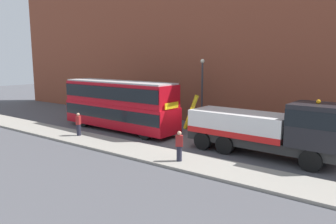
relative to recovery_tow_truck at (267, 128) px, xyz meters
name	(u,v)px	position (x,y,z in m)	size (l,w,h in m)	color
ground_plane	(186,141)	(-5.91, 0.34, -1.76)	(120.00, 120.00, 0.00)	#4C4C51
near_kerb	(149,153)	(-5.91, -3.86, -1.68)	(60.00, 2.80, 0.15)	gray
building_facade	(232,32)	(-5.91, 7.39, 6.31)	(60.00, 1.50, 16.00)	brown
recovery_tow_truck	(267,128)	(0.00, 0.00, 0.00)	(10.19, 3.00, 3.67)	#2D2D2D
double_decker_bus	(119,103)	(-12.34, 0.02, 0.47)	(11.12, 3.00, 4.06)	#B70C19
pedestrian_onlooker	(79,125)	(-12.94, -3.60, -0.77)	(0.41, 0.47, 1.71)	#232333
pedestrian_bystander	(179,146)	(-3.45, -4.19, -0.77)	(0.48, 0.43, 1.71)	#232333
street_lamp	(202,87)	(-7.52, 5.19, 1.71)	(0.36, 0.36, 5.83)	#38383D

